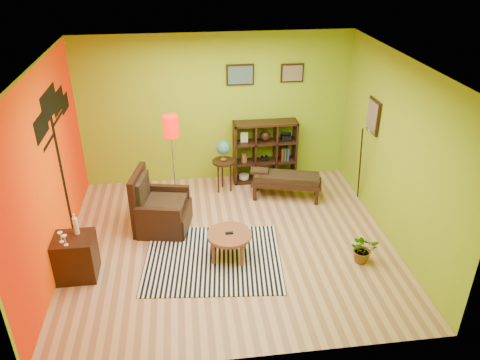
{
  "coord_description": "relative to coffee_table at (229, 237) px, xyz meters",
  "views": [
    {
      "loc": [
        -0.62,
        -5.97,
        4.29
      ],
      "look_at": [
        0.17,
        0.1,
        1.05
      ],
      "focal_mm": 35.0,
      "sensor_mm": 36.0,
      "label": 1
    }
  ],
  "objects": [
    {
      "name": "potted_plant",
      "position": [
        1.93,
        -0.37,
        -0.18
      ],
      "size": [
        0.44,
        0.48,
        0.34
      ],
      "primitive_type": "imported",
      "rotation": [
        0.0,
        0.0,
        -0.1
      ],
      "color": "#26661E",
      "rests_on": "ground"
    },
    {
      "name": "room_shell",
      "position": [
        -0.05,
        0.35,
        1.45
      ],
      "size": [
        5.04,
        4.54,
        2.82
      ],
      "color": "#8CB318",
      "rests_on": "ground"
    },
    {
      "name": "coffee_table",
      "position": [
        0.0,
        0.0,
        0.0
      ],
      "size": [
        0.66,
        0.66,
        0.42
      ],
      "color": "brown",
      "rests_on": "ground"
    },
    {
      "name": "armchair",
      "position": [
        -1.04,
        0.93,
        -0.05
      ],
      "size": [
        0.97,
        0.96,
        1.0
      ],
      "color": "black",
      "rests_on": "ground"
    },
    {
      "name": "side_cabinet",
      "position": [
        -2.16,
        -0.17,
        -0.03
      ],
      "size": [
        0.54,
        0.49,
        0.95
      ],
      "color": "black",
      "rests_on": "ground"
    },
    {
      "name": "globe_table",
      "position": [
        0.12,
        2.03,
        0.41
      ],
      "size": [
        0.41,
        0.41,
        1.0
      ],
      "color": "black",
      "rests_on": "ground"
    },
    {
      "name": "cube_shelf",
      "position": [
        0.96,
        2.36,
        0.25
      ],
      "size": [
        1.2,
        0.35,
        1.2
      ],
      "color": "black",
      "rests_on": "ground"
    },
    {
      "name": "bench",
      "position": [
        1.18,
        1.63,
        0.02
      ],
      "size": [
        1.32,
        0.76,
        0.58
      ],
      "color": "black",
      "rests_on": "ground"
    },
    {
      "name": "floor_lamp",
      "position": [
        -0.77,
        1.47,
        1.04
      ],
      "size": [
        0.26,
        0.26,
        1.72
      ],
      "color": "silver",
      "rests_on": "ground"
    },
    {
      "name": "zebra_rug",
      "position": [
        -0.25,
        -0.04,
        -0.34
      ],
      "size": [
        2.16,
        1.86,
        0.01
      ],
      "primitive_type": "cube",
      "rotation": [
        0.0,
        0.0,
        -0.1
      ],
      "color": "silver",
      "rests_on": "ground"
    },
    {
      "name": "ground",
      "position": [
        0.04,
        0.33,
        -0.35
      ],
      "size": [
        5.0,
        5.0,
        0.0
      ],
      "primitive_type": "plane",
      "color": "tan",
      "rests_on": "ground"
    }
  ]
}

